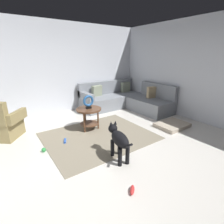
% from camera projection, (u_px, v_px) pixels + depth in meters
% --- Properties ---
extents(ground_plane, '(6.00, 6.00, 0.10)m').
position_uv_depth(ground_plane, '(111.00, 154.00, 3.30)').
color(ground_plane, silver).
extents(wall_back, '(6.00, 0.12, 2.70)m').
position_uv_depth(wall_back, '(55.00, 69.00, 5.14)').
color(wall_back, silver).
rests_on(wall_back, ground_plane).
extents(wall_right, '(0.12, 6.00, 2.70)m').
position_uv_depth(wall_right, '(204.00, 71.00, 4.45)').
color(wall_right, silver).
rests_on(wall_right, ground_plane).
extents(area_rug, '(2.30, 1.90, 0.01)m').
position_uv_depth(area_rug, '(99.00, 136.00, 3.91)').
color(area_rug, gray).
rests_on(area_rug, ground_plane).
extents(sectional_couch, '(2.20, 2.25, 0.88)m').
position_uv_depth(sectional_couch, '(125.00, 100.00, 5.84)').
color(sectional_couch, gray).
rests_on(sectional_couch, ground_plane).
extents(armchair, '(1.00, 0.97, 0.88)m').
position_uv_depth(armchair, '(2.00, 125.00, 3.71)').
color(armchair, olive).
rests_on(armchair, ground_plane).
extents(side_table, '(0.60, 0.60, 0.54)m').
position_uv_depth(side_table, '(89.00, 113.00, 4.14)').
color(side_table, brown).
rests_on(side_table, ground_plane).
extents(torus_sculpture, '(0.28, 0.08, 0.33)m').
position_uv_depth(torus_sculpture, '(88.00, 102.00, 4.05)').
color(torus_sculpture, black).
rests_on(torus_sculpture, side_table).
extents(dog_bed_mat, '(0.80, 0.60, 0.09)m').
position_uv_depth(dog_bed_mat, '(172.00, 125.00, 4.41)').
color(dog_bed_mat, '#B2A38E').
rests_on(dog_bed_mat, ground_plane).
extents(dog, '(0.32, 0.84, 0.63)m').
position_uv_depth(dog, '(119.00, 139.00, 2.95)').
color(dog, black).
rests_on(dog, ground_plane).
extents(dog_toy_ball, '(0.08, 0.08, 0.08)m').
position_uv_depth(dog_toy_ball, '(44.00, 150.00, 3.26)').
color(dog_toy_ball, green).
rests_on(dog_toy_ball, ground_plane).
extents(dog_toy_rope, '(0.12, 0.19, 0.05)m').
position_uv_depth(dog_toy_rope, '(65.00, 141.00, 3.64)').
color(dog_toy_rope, blue).
rests_on(dog_toy_rope, ground_plane).
extents(dog_toy_bone, '(0.17, 0.17, 0.06)m').
position_uv_depth(dog_toy_bone, '(132.00, 190.00, 2.31)').
color(dog_toy_bone, red).
rests_on(dog_toy_bone, ground_plane).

